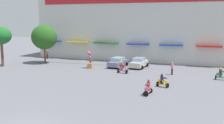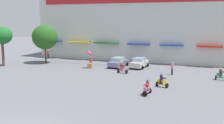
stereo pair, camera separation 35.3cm
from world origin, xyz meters
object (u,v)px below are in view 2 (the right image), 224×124
Objects in this scene: scooter_rider_0 at (162,82)px; pedestrian_1 at (172,68)px; pedestrian_2 at (48,54)px; scooter_rider_3 at (122,68)px; parked_car_1 at (139,63)px; pedestrian_0 at (91,61)px; scooter_rider_5 at (147,88)px; balloon_vendor_cart at (90,61)px; plaza_tree_0 at (2,36)px; parked_car_0 at (118,62)px; scooter_rider_6 at (221,75)px; plaza_tree_2 at (45,37)px.

scooter_rider_0 is 0.88× the size of pedestrian_1.
pedestrian_2 is (-23.56, 6.80, -0.07)m from pedestrian_1.
parked_car_1 is at bearing 76.30° from scooter_rider_3.
parked_car_1 is 7.39m from pedestrian_0.
balloon_vendor_cart is at bearing 135.90° from scooter_rider_5.
plaza_tree_0 is at bearing -175.86° from scooter_rider_3.
pedestrian_0 is 12.10m from pedestrian_2.
balloon_vendor_cart is at bearing 148.33° from scooter_rider_0.
scooter_rider_3 is at bearing -64.02° from parked_car_0.
scooter_rider_6 is 18.68m from pedestrian_0.
plaza_tree_2 is 3.70× the size of pedestrian_1.
scooter_rider_0 is (8.44, -9.95, -0.13)m from parked_car_0.
scooter_rider_5 is at bearing -72.30° from parked_car_1.
parked_car_0 is 13.04m from scooter_rider_0.
scooter_rider_0 is 3.54m from scooter_rider_5.
plaza_tree_0 reaches higher than scooter_rider_6.
pedestrian_2 is (-11.01, 5.01, 0.01)m from pedestrian_0.
scooter_rider_5 is at bearing -60.40° from parked_car_0.
pedestrian_0 is at bearing 107.28° from balloon_vendor_cart.
pedestrian_0 is 0.93× the size of pedestrian_1.
parked_car_0 is 4.42m from balloon_vendor_cart.
balloon_vendor_cart is (-18.15, 1.64, 0.51)m from scooter_rider_6.
pedestrian_2 is at bearing 143.09° from scooter_rider_5.
scooter_rider_0 reaches higher than parked_car_0.
scooter_rider_3 is 6.59m from pedestrian_1.
scooter_rider_3 is at bearing 138.30° from scooter_rider_0.
plaza_tree_0 is 14.18m from pedestrian_0.
scooter_rider_5 is 0.59× the size of balloon_vendor_cart.
pedestrian_1 is 24.52m from pedestrian_2.
pedestrian_1 is 0.67× the size of balloon_vendor_cart.
parked_car_1 is (20.15, 6.01, -3.96)m from plaza_tree_0.
scooter_rider_3 is 0.96× the size of pedestrian_2.
scooter_rider_0 reaches higher than scooter_rider_6.
plaza_tree_2 is at bearing 173.60° from pedestrian_1.
scooter_rider_0 is at bearing -91.34° from pedestrian_1.
pedestrian_0 is at bearing -24.45° from pedestrian_2.
plaza_tree_0 is 0.97× the size of plaza_tree_2.
plaza_tree_2 is 4.23× the size of scooter_rider_6.
parked_car_0 is (16.93, 5.67, -3.99)m from plaza_tree_0.
plaza_tree_2 reaches higher than scooter_rider_0.
parked_car_1 reaches higher than scooter_rider_6.
pedestrian_0 is 0.99× the size of pedestrian_2.
pedestrian_0 is at bearing 134.05° from scooter_rider_5.
scooter_rider_5 is at bearing -103.60° from scooter_rider_0.
plaza_tree_0 reaches higher than pedestrian_0.
plaza_tree_2 is 4.20× the size of scooter_rider_0.
scooter_rider_3 is at bearing -25.28° from pedestrian_0.
plaza_tree_0 is at bearing 162.55° from scooter_rider_5.
balloon_vendor_cart is (11.34, -6.08, 0.21)m from pedestrian_2.
scooter_rider_6 is at bearing -15.93° from parked_car_0.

